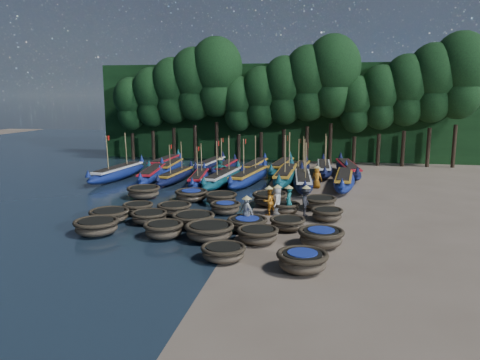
% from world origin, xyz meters
% --- Properties ---
extents(ground, '(120.00, 120.00, 0.00)m').
position_xyz_m(ground, '(0.00, 0.00, 0.00)').
color(ground, '#7A6A59').
rests_on(ground, ground).
extents(foliage_wall, '(40.00, 3.00, 10.00)m').
position_xyz_m(foliage_wall, '(0.00, 23.50, 5.00)').
color(foliage_wall, black).
rests_on(foliage_wall, ground).
extents(coracle_3, '(2.04, 2.04, 0.65)m').
position_xyz_m(coracle_3, '(0.14, -8.84, 0.37)').
color(coracle_3, brown).
rests_on(coracle_3, ground).
extents(coracle_4, '(2.37, 2.37, 0.80)m').
position_xyz_m(coracle_4, '(3.41, -9.51, 0.46)').
color(coracle_4, brown).
rests_on(coracle_4, ground).
extents(coracle_5, '(2.62, 2.62, 0.77)m').
position_xyz_m(coracle_5, '(-6.77, -6.36, 0.44)').
color(coracle_5, brown).
rests_on(coracle_5, ground).
extents(coracle_6, '(2.33, 2.33, 0.77)m').
position_xyz_m(coracle_6, '(-3.34, -6.30, 0.44)').
color(coracle_6, brown).
rests_on(coracle_6, ground).
extents(coracle_7, '(2.46, 2.46, 0.80)m').
position_xyz_m(coracle_7, '(-1.09, -6.25, 0.46)').
color(coracle_7, brown).
rests_on(coracle_7, ground).
extents(coracle_8, '(1.95, 1.95, 0.74)m').
position_xyz_m(coracle_8, '(1.21, -6.31, 0.42)').
color(coracle_8, brown).
rests_on(coracle_8, ground).
extents(coracle_9, '(2.48, 2.48, 0.84)m').
position_xyz_m(coracle_9, '(4.09, -6.34, 0.48)').
color(coracle_9, brown).
rests_on(coracle_9, ground).
extents(coracle_10, '(2.48, 2.48, 0.70)m').
position_xyz_m(coracle_10, '(-7.19, -4.11, 0.40)').
color(coracle_10, brown).
rests_on(coracle_10, ground).
extents(coracle_11, '(2.40, 2.40, 0.65)m').
position_xyz_m(coracle_11, '(-4.99, -3.92, 0.37)').
color(coracle_11, brown).
rests_on(coracle_11, ground).
extents(coracle_12, '(2.56, 2.56, 0.74)m').
position_xyz_m(coracle_12, '(-2.44, -4.26, 0.42)').
color(coracle_12, brown).
rests_on(coracle_12, ground).
extents(coracle_13, '(2.33, 2.33, 0.68)m').
position_xyz_m(coracle_13, '(0.41, -4.37, 0.39)').
color(coracle_13, brown).
rests_on(coracle_13, ground).
extents(coracle_14, '(1.82, 1.82, 0.63)m').
position_xyz_m(coracle_14, '(2.39, -3.88, 0.36)').
color(coracle_14, brown).
rests_on(coracle_14, ground).
extents(coracle_15, '(2.10, 2.10, 0.69)m').
position_xyz_m(coracle_15, '(-6.29, -2.29, 0.39)').
color(coracle_15, brown).
rests_on(coracle_15, ground).
extents(coracle_16, '(2.40, 2.40, 0.67)m').
position_xyz_m(coracle_16, '(-4.21, -1.99, 0.39)').
color(coracle_16, brown).
rests_on(coracle_16, ground).
extents(coracle_17, '(2.19, 2.19, 0.67)m').
position_xyz_m(coracle_17, '(-1.40, -1.20, 0.39)').
color(coracle_17, brown).
rests_on(coracle_17, ground).
extents(coracle_18, '(1.89, 1.89, 0.65)m').
position_xyz_m(coracle_18, '(2.01, -0.49, 0.38)').
color(coracle_18, brown).
rests_on(coracle_18, ground).
extents(coracle_19, '(1.75, 1.75, 0.68)m').
position_xyz_m(coracle_19, '(4.38, -1.69, 0.39)').
color(coracle_19, brown).
rests_on(coracle_19, ground).
extents(coracle_20, '(2.47, 2.47, 0.80)m').
position_xyz_m(coracle_20, '(-7.61, 1.88, 0.46)').
color(coracle_20, brown).
rests_on(coracle_20, ground).
extents(coracle_21, '(2.17, 2.17, 0.74)m').
position_xyz_m(coracle_21, '(-4.24, 1.59, 0.43)').
color(coracle_21, brown).
rests_on(coracle_21, ground).
extents(coracle_22, '(2.34, 2.34, 0.74)m').
position_xyz_m(coracle_22, '(-2.15, 1.03, 0.42)').
color(coracle_22, brown).
rests_on(coracle_22, ground).
extents(coracle_23, '(2.31, 2.31, 0.83)m').
position_xyz_m(coracle_23, '(0.90, 1.29, 0.47)').
color(coracle_23, brown).
rests_on(coracle_23, ground).
extents(coracle_24, '(2.04, 2.04, 0.77)m').
position_xyz_m(coracle_24, '(3.93, 0.82, 0.44)').
color(coracle_24, brown).
rests_on(coracle_24, ground).
extents(long_boat_0, '(2.33, 8.74, 3.73)m').
position_xyz_m(long_boat_0, '(-12.34, 8.23, 0.59)').
color(long_boat_0, navy).
rests_on(long_boat_0, ground).
extents(long_boat_1, '(2.55, 8.12, 1.44)m').
position_xyz_m(long_boat_1, '(-9.38, 8.19, 0.55)').
color(long_boat_1, navy).
rests_on(long_boat_1, ground).
extents(long_boat_2, '(1.76, 7.31, 3.11)m').
position_xyz_m(long_boat_2, '(-7.36, 8.05, 0.49)').
color(long_boat_2, '#0F1238').
rests_on(long_boat_2, ground).
extents(long_boat_3, '(2.19, 7.22, 3.09)m').
position_xyz_m(long_boat_3, '(-5.27, 7.22, 0.49)').
color(long_boat_3, navy).
rests_on(long_boat_3, ground).
extents(long_boat_4, '(2.40, 8.29, 3.54)m').
position_xyz_m(long_boat_4, '(-3.42, 7.31, 0.56)').
color(long_boat_4, '#0E4D54').
rests_on(long_boat_4, ground).
extents(long_boat_5, '(2.87, 8.48, 3.65)m').
position_xyz_m(long_boat_5, '(-1.52, 8.14, 0.58)').
color(long_boat_5, navy).
rests_on(long_boat_5, ground).
extents(long_boat_6, '(1.85, 9.18, 3.90)m').
position_xyz_m(long_boat_6, '(1.24, 8.93, 0.62)').
color(long_boat_6, '#0E4D54').
rests_on(long_boat_6, ground).
extents(long_boat_7, '(2.08, 8.34, 3.55)m').
position_xyz_m(long_boat_7, '(2.66, 7.12, 0.56)').
color(long_boat_7, '#0F1238').
rests_on(long_boat_7, ground).
extents(long_boat_8, '(2.16, 8.73, 1.54)m').
position_xyz_m(long_boat_8, '(5.64, 8.02, 0.59)').
color(long_boat_8, navy).
rests_on(long_boat_8, ground).
extents(long_boat_9, '(1.55, 8.18, 1.44)m').
position_xyz_m(long_boat_9, '(-10.52, 14.49, 0.55)').
color(long_boat_9, '#0E4D54').
rests_on(long_boat_9, ground).
extents(long_boat_10, '(1.77, 7.49, 1.32)m').
position_xyz_m(long_boat_10, '(-9.29, 12.54, 0.50)').
color(long_boat_10, navy).
rests_on(long_boat_10, ground).
extents(long_boat_11, '(2.11, 7.84, 1.39)m').
position_xyz_m(long_boat_11, '(-6.07, 14.19, 0.53)').
color(long_boat_11, '#0F1238').
rests_on(long_boat_11, ground).
extents(long_boat_12, '(1.73, 7.65, 3.25)m').
position_xyz_m(long_boat_12, '(-4.41, 12.73, 0.52)').
color(long_boat_12, '#0F1238').
rests_on(long_boat_12, ground).
extents(long_boat_13, '(2.26, 7.95, 1.41)m').
position_xyz_m(long_boat_13, '(-1.90, 13.67, 0.54)').
color(long_boat_13, navy).
rests_on(long_boat_13, ground).
extents(long_boat_14, '(2.42, 8.37, 1.48)m').
position_xyz_m(long_boat_14, '(0.46, 13.91, 0.56)').
color(long_boat_14, '#0E4D54').
rests_on(long_boat_14, ground).
extents(long_boat_15, '(2.12, 7.62, 3.25)m').
position_xyz_m(long_boat_15, '(2.12, 12.98, 0.52)').
color(long_boat_15, '#0F1238').
rests_on(long_boat_15, ground).
extents(long_boat_16, '(1.58, 8.16, 3.47)m').
position_xyz_m(long_boat_16, '(4.15, 13.54, 0.55)').
color(long_boat_16, '#0F1238').
rests_on(long_boat_16, ground).
extents(long_boat_17, '(2.58, 8.92, 1.58)m').
position_xyz_m(long_boat_17, '(6.15, 13.25, 0.60)').
color(long_boat_17, '#0F1238').
rests_on(long_boat_17, ground).
extents(fisherman_0, '(0.57, 0.84, 1.87)m').
position_xyz_m(fisherman_0, '(1.56, -0.85, 0.89)').
color(fisherman_0, silver).
rests_on(fisherman_0, ground).
extents(fisherman_1, '(0.52, 0.66, 1.87)m').
position_xyz_m(fisherman_1, '(2.22, -0.92, 0.94)').
color(fisherman_1, '#186563').
rests_on(fisherman_1, ground).
extents(fisherman_2, '(0.99, 0.97, 1.81)m').
position_xyz_m(fisherman_2, '(1.10, -0.95, 0.86)').
color(fisherman_2, '#C4731A').
rests_on(fisherman_2, ground).
extents(fisherman_3, '(0.77, 1.17, 1.89)m').
position_xyz_m(fisherman_3, '(3.20, -0.88, 0.88)').
color(fisherman_3, black).
rests_on(fisherman_3, ground).
extents(fisherman_4, '(0.99, 0.91, 1.83)m').
position_xyz_m(fisherman_4, '(0.30, -3.91, 0.88)').
color(fisherman_4, silver).
rests_on(fisherman_4, ground).
extents(fisherman_5, '(1.50, 1.38, 1.87)m').
position_xyz_m(fisherman_5, '(-4.25, 10.03, 0.87)').
color(fisherman_5, '#186563').
rests_on(fisherman_5, ground).
extents(fisherman_6, '(0.87, 0.67, 1.78)m').
position_xyz_m(fisherman_6, '(3.65, 7.52, 0.86)').
color(fisherman_6, '#C4731A').
rests_on(fisherman_6, ground).
extents(tree_0, '(3.68, 3.68, 8.68)m').
position_xyz_m(tree_0, '(-16.00, 20.00, 5.97)').
color(tree_0, black).
rests_on(tree_0, ground).
extents(tree_1, '(4.09, 4.09, 9.65)m').
position_xyz_m(tree_1, '(-13.70, 20.00, 6.65)').
color(tree_1, black).
rests_on(tree_1, ground).
extents(tree_2, '(4.51, 4.51, 10.63)m').
position_xyz_m(tree_2, '(-11.40, 20.00, 7.32)').
color(tree_2, black).
rests_on(tree_2, ground).
extents(tree_3, '(4.92, 4.92, 11.60)m').
position_xyz_m(tree_3, '(-9.10, 20.00, 8.00)').
color(tree_3, black).
rests_on(tree_3, ground).
extents(tree_4, '(5.34, 5.34, 12.58)m').
position_xyz_m(tree_4, '(-6.80, 20.00, 8.67)').
color(tree_4, black).
rests_on(tree_4, ground).
extents(tree_5, '(3.68, 3.68, 8.68)m').
position_xyz_m(tree_5, '(-4.50, 20.00, 5.97)').
color(tree_5, black).
rests_on(tree_5, ground).
extents(tree_6, '(4.09, 4.09, 9.65)m').
position_xyz_m(tree_6, '(-2.20, 20.00, 6.65)').
color(tree_6, black).
rests_on(tree_6, ground).
extents(tree_7, '(4.51, 4.51, 10.63)m').
position_xyz_m(tree_7, '(0.10, 20.00, 7.32)').
color(tree_7, black).
rests_on(tree_7, ground).
extents(tree_8, '(4.92, 4.92, 11.60)m').
position_xyz_m(tree_8, '(2.40, 20.00, 8.00)').
color(tree_8, black).
rests_on(tree_8, ground).
extents(tree_9, '(5.34, 5.34, 12.58)m').
position_xyz_m(tree_9, '(4.70, 20.00, 8.67)').
color(tree_9, black).
rests_on(tree_9, ground).
extents(tree_10, '(3.68, 3.68, 8.68)m').
position_xyz_m(tree_10, '(7.00, 20.00, 5.97)').
color(tree_10, black).
rests_on(tree_10, ground).
extents(tree_11, '(4.09, 4.09, 9.65)m').
position_xyz_m(tree_11, '(9.30, 20.00, 6.65)').
color(tree_11, black).
rests_on(tree_11, ground).
extents(tree_12, '(4.51, 4.51, 10.63)m').
position_xyz_m(tree_12, '(11.60, 20.00, 7.32)').
color(tree_12, black).
rests_on(tree_12, ground).
extents(tree_13, '(4.92, 4.92, 11.60)m').
position_xyz_m(tree_13, '(13.90, 20.00, 8.00)').
color(tree_13, black).
rests_on(tree_13, ground).
extents(tree_14, '(5.34, 5.34, 12.58)m').
position_xyz_m(tree_14, '(16.20, 20.00, 8.67)').
color(tree_14, black).
rests_on(tree_14, ground).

